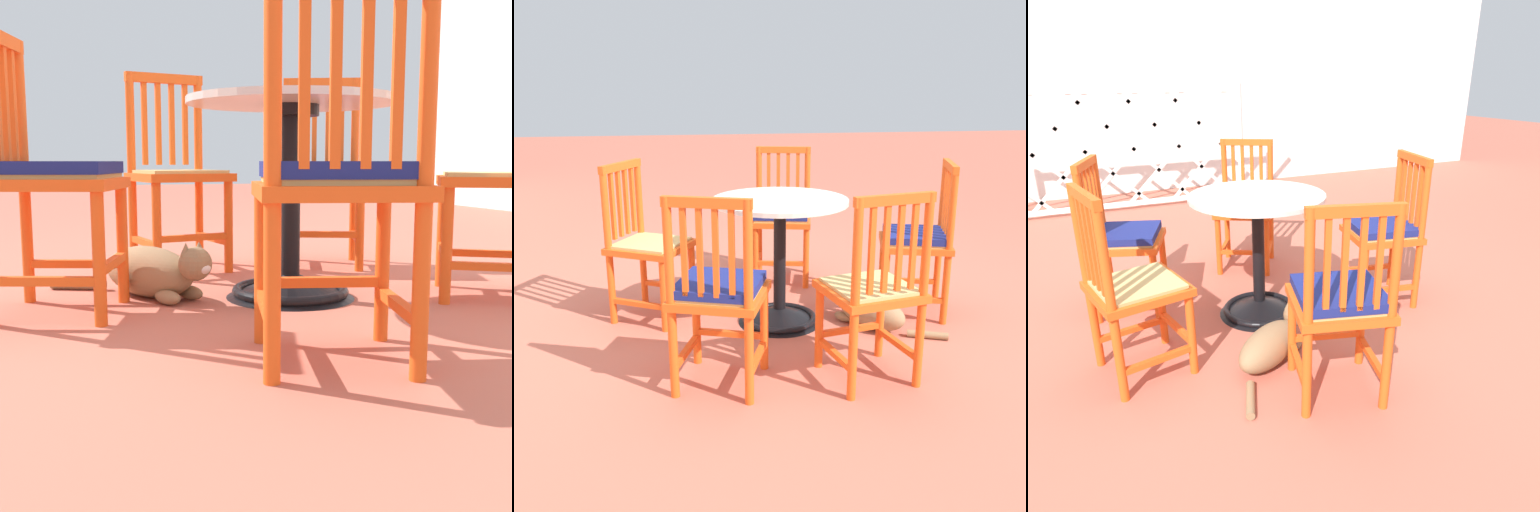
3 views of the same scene
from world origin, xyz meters
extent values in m
plane|color=#BC604C|center=(0.00, 0.00, 0.00)|extent=(24.00, 24.00, 0.00)
cone|color=black|center=(-0.07, 0.14, 0.05)|extent=(0.48, 0.48, 0.10)
torus|color=black|center=(-0.07, 0.14, 0.03)|extent=(0.44, 0.44, 0.04)
cylinder|color=black|center=(-0.07, 0.14, 0.37)|extent=(0.07, 0.07, 0.66)
cylinder|color=black|center=(-0.07, 0.14, 0.68)|extent=(0.20, 0.20, 0.04)
cylinder|color=silver|center=(-0.07, 0.14, 0.72)|extent=(0.76, 0.76, 0.02)
cylinder|color=#EA5619|center=(-0.15, -0.47, 0.23)|extent=(0.04, 0.04, 0.45)
cylinder|color=#EA5619|center=(0.18, -0.56, 0.23)|extent=(0.04, 0.04, 0.45)
cylinder|color=#EA5619|center=(-0.24, -0.80, 0.46)|extent=(0.04, 0.04, 0.91)
cylinder|color=#EA5619|center=(0.08, -0.89, 0.46)|extent=(0.04, 0.04, 0.91)
cube|color=#EA5619|center=(-0.20, -0.63, 0.14)|extent=(0.12, 0.33, 0.03)
cube|color=#EA5619|center=(0.13, -0.72, 0.14)|extent=(0.12, 0.33, 0.03)
cube|color=#EA5619|center=(0.01, -0.51, 0.17)|extent=(0.33, 0.12, 0.03)
cube|color=#EA5619|center=(-0.03, -0.68, 0.43)|extent=(0.49, 0.49, 0.04)
cube|color=tan|center=(-0.03, -0.68, 0.45)|extent=(0.43, 0.43, 0.02)
cube|color=#EA5619|center=(-0.18, -0.81, 0.68)|extent=(0.03, 0.03, 0.39)
cube|color=#EA5619|center=(-0.11, -0.83, 0.68)|extent=(0.03, 0.03, 0.39)
cube|color=#EA5619|center=(-0.05, -0.85, 0.68)|extent=(0.03, 0.03, 0.39)
cube|color=#EA5619|center=(0.02, -0.87, 0.68)|extent=(0.03, 0.03, 0.39)
cube|color=#EA5619|center=(-0.08, -0.84, 0.89)|extent=(0.37, 0.13, 0.04)
cube|color=navy|center=(-0.03, -0.68, 0.48)|extent=(0.44, 0.44, 0.04)
cylinder|color=#EA5619|center=(0.48, -0.14, 0.23)|extent=(0.04, 0.04, 0.45)
cylinder|color=#EA5619|center=(0.55, 0.20, 0.23)|extent=(0.04, 0.04, 0.45)
cylinder|color=#EA5619|center=(0.82, -0.21, 0.46)|extent=(0.04, 0.04, 0.91)
cylinder|color=#EA5619|center=(0.89, 0.13, 0.46)|extent=(0.04, 0.04, 0.91)
cube|color=#EA5619|center=(0.65, -0.17, 0.14)|extent=(0.34, 0.10, 0.03)
cube|color=#EA5619|center=(0.72, 0.16, 0.14)|extent=(0.34, 0.10, 0.03)
cube|color=#EA5619|center=(0.52, 0.03, 0.17)|extent=(0.10, 0.34, 0.03)
cube|color=#EA5619|center=(0.69, 0.00, 0.43)|extent=(0.47, 0.47, 0.04)
cube|color=tan|center=(0.69, 0.00, 0.45)|extent=(0.42, 0.42, 0.02)
cube|color=#EA5619|center=(0.83, -0.14, 0.68)|extent=(0.02, 0.03, 0.39)
cube|color=#EA5619|center=(0.84, -0.07, 0.68)|extent=(0.02, 0.03, 0.39)
cube|color=#EA5619|center=(0.86, -0.01, 0.68)|extent=(0.02, 0.03, 0.39)
cube|color=#EA5619|center=(0.87, 0.06, 0.68)|extent=(0.02, 0.03, 0.39)
cube|color=#EA5619|center=(0.85, -0.04, 0.89)|extent=(0.11, 0.38, 0.04)
cube|color=navy|center=(0.69, 0.00, 0.48)|extent=(0.43, 0.43, 0.04)
cylinder|color=#EA5619|center=(0.19, 0.63, 0.23)|extent=(0.04, 0.04, 0.45)
cylinder|color=#EA5619|center=(-0.11, 0.79, 0.23)|extent=(0.04, 0.04, 0.45)
cylinder|color=#EA5619|center=(0.35, 0.93, 0.46)|extent=(0.04, 0.04, 0.91)
cylinder|color=#EA5619|center=(0.06, 1.09, 0.46)|extent=(0.04, 0.04, 0.91)
cube|color=#EA5619|center=(0.27, 0.78, 0.14)|extent=(0.19, 0.31, 0.03)
cube|color=#EA5619|center=(-0.03, 0.94, 0.14)|extent=(0.19, 0.31, 0.03)
cube|color=#EA5619|center=(0.04, 0.71, 0.17)|extent=(0.31, 0.19, 0.03)
cube|color=#EA5619|center=(0.12, 0.86, 0.43)|extent=(0.54, 0.54, 0.04)
cube|color=tan|center=(0.12, 0.86, 0.45)|extent=(0.48, 0.48, 0.02)
cube|color=#EA5619|center=(0.29, 0.96, 0.68)|extent=(0.03, 0.03, 0.39)
cube|color=#EA5619|center=(0.23, 0.99, 0.68)|extent=(0.03, 0.03, 0.39)
cube|color=#EA5619|center=(0.17, 1.03, 0.68)|extent=(0.03, 0.03, 0.39)
cube|color=#EA5619|center=(0.12, 1.06, 0.68)|extent=(0.03, 0.03, 0.39)
cube|color=#EA5619|center=(0.20, 1.01, 0.89)|extent=(0.35, 0.21, 0.04)
cylinder|color=#EA5619|center=(-0.53, 0.63, 0.23)|extent=(0.04, 0.04, 0.45)
cylinder|color=#EA5619|center=(-0.64, 0.31, 0.23)|extent=(0.04, 0.04, 0.45)
cylinder|color=#EA5619|center=(-0.85, 0.74, 0.46)|extent=(0.04, 0.04, 0.91)
cylinder|color=#EA5619|center=(-0.96, 0.42, 0.46)|extent=(0.04, 0.04, 0.91)
cube|color=#EA5619|center=(-0.69, 0.68, 0.14)|extent=(0.33, 0.14, 0.03)
cube|color=#EA5619|center=(-0.80, 0.36, 0.14)|extent=(0.33, 0.14, 0.03)
cube|color=#EA5619|center=(-0.58, 0.47, 0.17)|extent=(0.14, 0.33, 0.03)
cube|color=#EA5619|center=(-0.75, 0.52, 0.43)|extent=(0.51, 0.51, 0.04)
cube|color=tan|center=(-0.75, 0.52, 0.45)|extent=(0.45, 0.45, 0.02)
cube|color=#EA5619|center=(-0.87, 0.68, 0.68)|extent=(0.03, 0.03, 0.39)
cube|color=#EA5619|center=(-0.89, 0.61, 0.68)|extent=(0.03, 0.03, 0.39)
cube|color=#EA5619|center=(-0.92, 0.55, 0.68)|extent=(0.03, 0.03, 0.39)
cube|color=#EA5619|center=(-0.94, 0.48, 0.68)|extent=(0.03, 0.03, 0.39)
cube|color=#EA5619|center=(-0.91, 0.58, 0.89)|extent=(0.15, 0.37, 0.04)
cube|color=navy|center=(-0.75, 0.52, 0.48)|extent=(0.46, 0.46, 0.04)
cylinder|color=#EA5619|center=(-0.66, 0.04, 0.23)|extent=(0.04, 0.04, 0.45)
cylinder|color=#EA5619|center=(-0.59, -0.29, 0.23)|extent=(0.04, 0.04, 0.45)
cylinder|color=#EA5619|center=(-0.99, -0.03, 0.46)|extent=(0.04, 0.04, 0.91)
cylinder|color=#EA5619|center=(-0.92, -0.36, 0.46)|extent=(0.04, 0.04, 0.91)
cube|color=#EA5619|center=(-0.83, 0.00, 0.14)|extent=(0.34, 0.10, 0.03)
cube|color=#EA5619|center=(-0.75, -0.33, 0.14)|extent=(0.34, 0.10, 0.03)
cube|color=#EA5619|center=(-0.62, -0.13, 0.17)|extent=(0.10, 0.34, 0.03)
cube|color=#EA5619|center=(-0.79, -0.16, 0.43)|extent=(0.48, 0.48, 0.04)
cube|color=tan|center=(-0.79, -0.16, 0.45)|extent=(0.42, 0.42, 0.02)
cube|color=#EA5619|center=(-0.98, -0.10, 0.68)|extent=(0.02, 0.03, 0.39)
cube|color=#EA5619|center=(-0.96, -0.16, 0.68)|extent=(0.02, 0.03, 0.39)
cube|color=#EA5619|center=(-0.95, -0.23, 0.68)|extent=(0.02, 0.03, 0.39)
cube|color=#EA5619|center=(-0.94, -0.30, 0.68)|extent=(0.02, 0.03, 0.39)
cube|color=#EA5619|center=(-0.96, -0.20, 0.89)|extent=(0.11, 0.38, 0.04)
ellipsoid|color=#8E704C|center=(-0.23, -0.37, 0.10)|extent=(0.48, 0.41, 0.19)
ellipsoid|color=silver|center=(-0.14, -0.31, 0.08)|extent=(0.23, 0.22, 0.14)
sphere|color=#8E704C|center=(-0.02, -0.23, 0.15)|extent=(0.12, 0.12, 0.12)
ellipsoid|color=silver|center=(0.02, -0.21, 0.14)|extent=(0.07, 0.07, 0.04)
cone|color=#8E704C|center=(-0.05, -0.21, 0.20)|extent=(0.04, 0.04, 0.04)
cone|color=#8E704C|center=(-0.01, -0.26, 0.20)|extent=(0.04, 0.04, 0.04)
ellipsoid|color=#8E704C|center=(-0.12, -0.23, 0.03)|extent=(0.13, 0.11, 0.05)
ellipsoid|color=#8E704C|center=(-0.06, -0.32, 0.03)|extent=(0.13, 0.11, 0.05)
cylinder|color=#8E704C|center=(-0.43, -0.62, 0.02)|extent=(0.12, 0.22, 0.04)
camera|label=1|loc=(2.17, -0.62, 0.50)|focal=45.13mm
camera|label=2|loc=(-3.29, 0.68, 1.37)|focal=42.20mm
camera|label=3|loc=(-1.00, -2.19, 1.35)|focal=32.59mm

